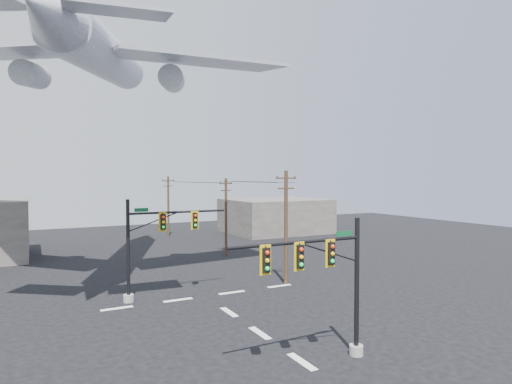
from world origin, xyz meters
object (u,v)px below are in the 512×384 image
signal_mast_near (329,281)px  utility_pole_a (286,225)px  airliner (103,57)px  signal_mast_far (151,245)px  utility_pole_b (226,215)px  utility_pole_c (168,205)px

signal_mast_near → utility_pole_a: utility_pole_a is taller
airliner → signal_mast_far: bearing=-144.1°
utility_pole_b → signal_mast_far: bearing=-146.7°
signal_mast_far → utility_pole_a: (10.27, -0.81, 0.90)m
signal_mast_near → utility_pole_b: 27.18m
signal_mast_near → utility_pole_c: 43.53m
signal_mast_near → airliner: airliner is taller
signal_mast_near → utility_pole_c: (5.25, 43.20, 0.73)m
signal_mast_far → utility_pole_b: (11.13, 12.66, 0.57)m
utility_pole_a → utility_pole_b: size_ratio=1.08×
utility_pole_a → utility_pole_c: utility_pole_a is taller
signal_mast_near → signal_mast_far: signal_mast_far is taller
signal_mast_near → signal_mast_far: 14.42m
signal_mast_far → utility_pole_c: 31.08m
utility_pole_c → signal_mast_far: bearing=-91.2°
signal_mast_far → utility_pole_b: utility_pole_b is taller
utility_pole_b → utility_pole_c: size_ratio=0.97×
utility_pole_b → utility_pole_c: utility_pole_c is taller
utility_pole_b → utility_pole_c: bearing=79.3°
utility_pole_a → utility_pole_b: (0.86, 13.46, -0.33)m
signal_mast_near → airliner: (-6.44, 20.68, 14.21)m
signal_mast_near → airliner: 25.91m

